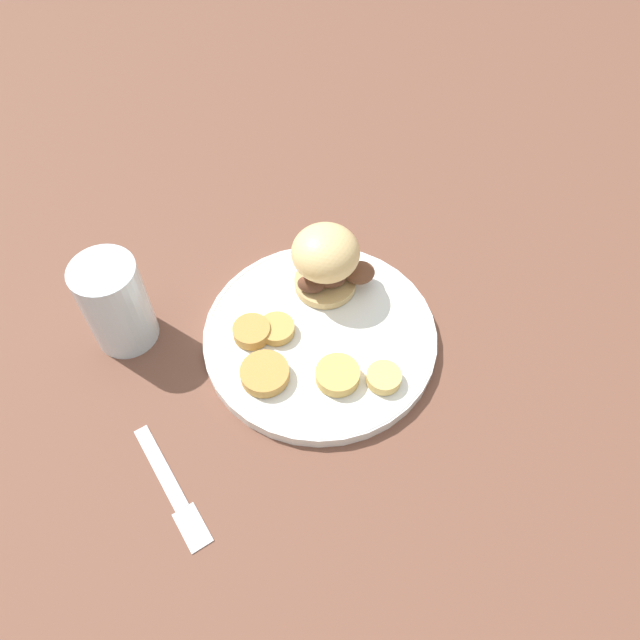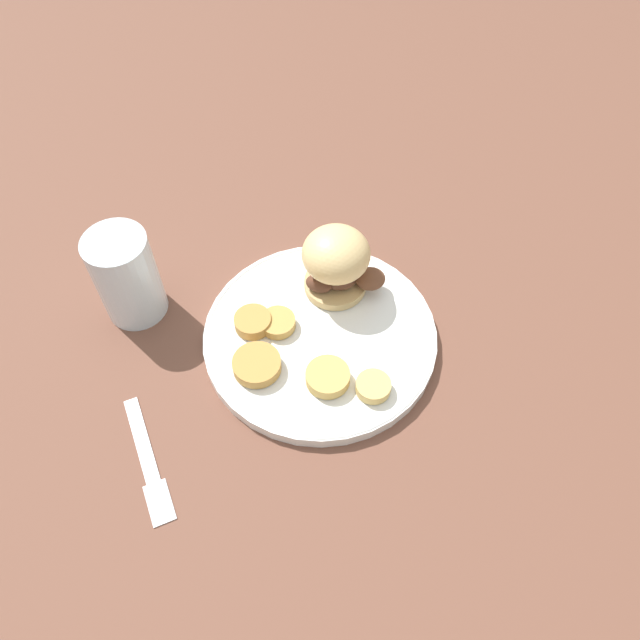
# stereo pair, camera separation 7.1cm
# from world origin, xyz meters

# --- Properties ---
(ground_plane) EXTENTS (4.00, 4.00, 0.00)m
(ground_plane) POSITION_xyz_m (0.00, 0.00, 0.00)
(ground_plane) COLOR brown
(dinner_plate) EXTENTS (0.28, 0.28, 0.02)m
(dinner_plate) POSITION_xyz_m (0.00, 0.00, 0.01)
(dinner_plate) COLOR white
(dinner_plate) RESTS_ON ground_plane
(sandwich) EXTENTS (0.08, 0.11, 0.09)m
(sandwich) POSITION_xyz_m (0.07, 0.01, 0.07)
(sandwich) COLOR tan
(sandwich) RESTS_ON dinner_plate
(potato_round_0) EXTENTS (0.04, 0.04, 0.01)m
(potato_round_0) POSITION_xyz_m (-0.05, -0.08, 0.02)
(potato_round_0) COLOR #DBB766
(potato_round_0) RESTS_ON dinner_plate
(potato_round_1) EXTENTS (0.05, 0.05, 0.01)m
(potato_round_1) POSITION_xyz_m (-0.07, 0.05, 0.02)
(potato_round_1) COLOR #BC8942
(potato_round_1) RESTS_ON dinner_plate
(potato_round_2) EXTENTS (0.04, 0.04, 0.01)m
(potato_round_2) POSITION_xyz_m (-0.01, 0.05, 0.02)
(potato_round_2) COLOR tan
(potato_round_2) RESTS_ON dinner_plate
(potato_round_3) EXTENTS (0.04, 0.04, 0.02)m
(potato_round_3) POSITION_xyz_m (-0.02, 0.08, 0.02)
(potato_round_3) COLOR #BC8942
(potato_round_3) RESTS_ON dinner_plate
(potato_round_4) EXTENTS (0.05, 0.05, 0.01)m
(potato_round_4) POSITION_xyz_m (-0.06, -0.03, 0.02)
(potato_round_4) COLOR tan
(potato_round_4) RESTS_ON dinner_plate
(fork) EXTENTS (0.12, 0.12, 0.00)m
(fork) POSITION_xyz_m (-0.21, 0.11, 0.00)
(fork) COLOR silver
(fork) RESTS_ON ground_plane
(drinking_glass) EXTENTS (0.07, 0.07, 0.12)m
(drinking_glass) POSITION_xyz_m (-0.04, 0.23, 0.06)
(drinking_glass) COLOR silver
(drinking_glass) RESTS_ON ground_plane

